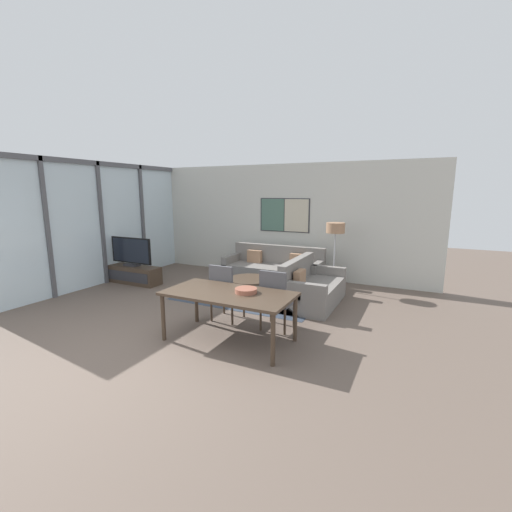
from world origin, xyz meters
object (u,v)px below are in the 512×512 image
at_px(coffee_table, 249,283).
at_px(dining_chair_left, 225,290).
at_px(sofa_main, 274,271).
at_px(sofa_side, 310,289).
at_px(dining_table, 229,297).
at_px(television, 131,252).
at_px(dining_chair_centre, 276,297).
at_px(tv_console, 133,274).
at_px(fruit_bowl, 246,290).
at_px(floor_lamp, 335,232).

height_order(coffee_table, dining_chair_left, dining_chair_left).
distance_m(sofa_main, sofa_side, 1.67).
distance_m(sofa_main, coffee_table, 1.28).
height_order(sofa_main, dining_table, sofa_main).
xyz_separation_m(television, sofa_side, (4.22, 0.37, -0.47)).
relative_size(television, sofa_side, 0.72).
bearing_deg(dining_chair_left, dining_chair_centre, 0.50).
distance_m(tv_console, television, 0.54).
bearing_deg(fruit_bowl, floor_lamp, 81.54).
xyz_separation_m(tv_console, floor_lamp, (4.39, 1.56, 1.07)).
xyz_separation_m(sofa_main, floor_lamp, (1.40, 0.05, 0.99)).
distance_m(dining_chair_left, fruit_bowl, 0.91).
bearing_deg(coffee_table, television, -175.66).
bearing_deg(sofa_side, sofa_main, 47.48).
bearing_deg(sofa_side, dining_table, 165.74).
bearing_deg(tv_console, dining_chair_left, -19.09).
distance_m(tv_console, sofa_side, 4.24).
distance_m(television, floor_lamp, 4.69).
xyz_separation_m(television, dining_chair_centre, (4.13, -1.11, -0.21)).
relative_size(sofa_side, dining_chair_centre, 1.69).
bearing_deg(sofa_main, sofa_side, -42.52).
relative_size(tv_console, coffee_table, 1.63).
bearing_deg(television, dining_chair_centre, -15.05).
bearing_deg(floor_lamp, television, -160.49).
relative_size(sofa_side, floor_lamp, 1.10).
bearing_deg(tv_console, fruit_bowl, -23.09).
relative_size(sofa_main, sofa_side, 1.41).
distance_m(sofa_main, floor_lamp, 1.72).
distance_m(sofa_main, dining_chair_centre, 2.87).
bearing_deg(television, dining_table, -25.55).
relative_size(television, dining_chair_centre, 1.22).
relative_size(tv_console, dining_table, 0.78).
relative_size(television, dining_chair_left, 1.22).
bearing_deg(fruit_bowl, dining_table, -158.66).
bearing_deg(sofa_main, fruit_bowl, -73.77).
bearing_deg(television, coffee_table, 4.34).
distance_m(coffee_table, dining_chair_centre, 1.77).
bearing_deg(tv_console, sofa_main, 26.79).
bearing_deg(sofa_side, tv_console, 95.09).
height_order(tv_console, sofa_side, sofa_side).
xyz_separation_m(dining_chair_left, dining_chair_centre, (0.90, 0.01, 0.00)).
relative_size(sofa_main, fruit_bowl, 7.32).
bearing_deg(dining_chair_left, floor_lamp, 66.50).
height_order(television, fruit_bowl, television).
relative_size(tv_console, dining_chair_centre, 1.50).
xyz_separation_m(dining_chair_left, fruit_bowl, (0.68, -0.55, 0.23)).
height_order(television, sofa_main, television).
relative_size(sofa_main, dining_table, 1.25).
relative_size(dining_chair_left, fruit_bowl, 3.06).
relative_size(coffee_table, floor_lamp, 0.60).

